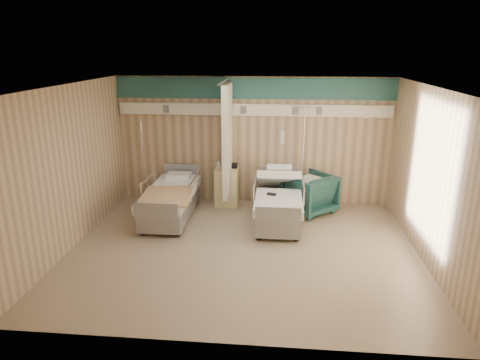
% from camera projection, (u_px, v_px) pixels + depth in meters
% --- Properties ---
extents(ground, '(6.00, 5.00, 0.00)m').
position_uv_depth(ground, '(243.00, 249.00, 7.49)').
color(ground, gray).
rests_on(ground, ground).
extents(room_walls, '(6.04, 5.04, 2.82)m').
position_uv_depth(room_walls, '(243.00, 142.00, 7.18)').
color(room_walls, tan).
rests_on(room_walls, ground).
extents(bed_right, '(1.00, 2.16, 0.63)m').
position_uv_depth(bed_right, '(278.00, 207.00, 8.58)').
color(bed_right, white).
rests_on(bed_right, ground).
extents(bed_left, '(1.00, 2.16, 0.63)m').
position_uv_depth(bed_left, '(171.00, 204.00, 8.77)').
color(bed_left, white).
rests_on(bed_left, ground).
extents(bedside_cabinet, '(0.50, 0.48, 0.85)m').
position_uv_depth(bedside_cabinet, '(227.00, 186.00, 9.50)').
color(bedside_cabinet, beige).
rests_on(bedside_cabinet, ground).
extents(visitor_armchair, '(1.29, 1.29, 0.84)m').
position_uv_depth(visitor_armchair, '(309.00, 193.00, 9.06)').
color(visitor_armchair, '#1C4643').
rests_on(visitor_armchair, ground).
extents(waffle_blanket, '(0.80, 0.80, 0.07)m').
position_uv_depth(waffle_blanket, '(310.00, 173.00, 8.94)').
color(waffle_blanket, silver).
rests_on(waffle_blanket, visitor_armchair).
extents(iv_stand_right, '(0.40, 0.40, 2.21)m').
position_uv_depth(iv_stand_right, '(302.00, 186.00, 9.42)').
color(iv_stand_right, silver).
rests_on(iv_stand_right, ground).
extents(iv_stand_left, '(0.34, 0.34, 1.89)m').
position_uv_depth(iv_stand_left, '(145.00, 187.00, 9.60)').
color(iv_stand_left, silver).
rests_on(iv_stand_left, ground).
extents(call_remote, '(0.19, 0.13, 0.04)m').
position_uv_depth(call_remote, '(272.00, 194.00, 8.33)').
color(call_remote, black).
rests_on(call_remote, bed_right).
extents(tan_blanket, '(1.03, 1.25, 0.04)m').
position_uv_depth(tan_blanket, '(167.00, 196.00, 8.23)').
color(tan_blanket, tan).
rests_on(tan_blanket, bed_left).
extents(toiletry_bag, '(0.20, 0.13, 0.11)m').
position_uv_depth(toiletry_bag, '(233.00, 166.00, 9.37)').
color(toiletry_bag, black).
rests_on(toiletry_bag, bedside_cabinet).
extents(white_cup, '(0.10, 0.10, 0.12)m').
position_uv_depth(white_cup, '(219.00, 164.00, 9.47)').
color(white_cup, white).
rests_on(white_cup, bedside_cabinet).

